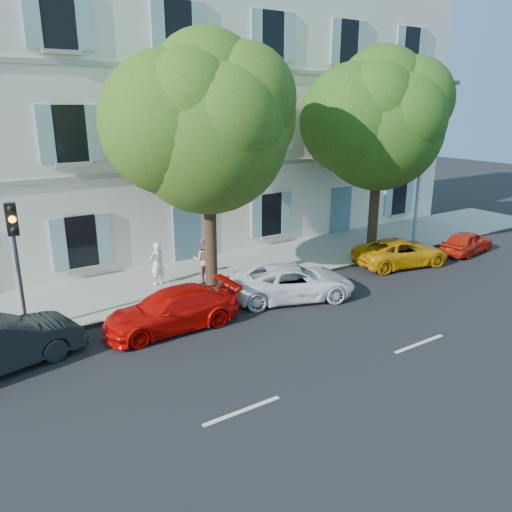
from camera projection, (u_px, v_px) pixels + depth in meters
ground at (328, 300)px, 17.58m from camera, size 90.00×90.00×0.00m
sidewalk at (258, 265)px, 21.12m from camera, size 36.00×4.50×0.15m
kerb at (289, 280)px, 19.38m from camera, size 36.00×0.16×0.16m
building at (193, 117)px, 23.99m from camera, size 28.00×7.00×12.00m
car_red_coupe at (172, 310)px, 15.20m from camera, size 4.24×1.73×1.23m
car_white_coupe at (293, 282)px, 17.57m from camera, size 4.80×3.37×1.22m
car_yellow_supercar at (401, 252)px, 21.20m from camera, size 4.45×2.71×1.15m
car_red_hatchback at (467, 242)px, 22.91m from camera, size 3.26×1.69×1.06m
tree_left at (208, 133)px, 16.87m from camera, size 5.56×5.56×8.61m
tree_right at (380, 127)px, 21.80m from camera, size 5.57×5.57×8.57m
traffic_light at (15, 241)px, 13.95m from camera, size 0.33×0.44×3.89m
street_lamp at (424, 156)px, 22.33m from camera, size 0.41×1.61×7.48m
pedestrian_a at (157, 263)px, 18.49m from camera, size 0.67×0.53×1.61m
pedestrian_b at (205, 260)px, 18.65m from camera, size 1.10×1.03×1.79m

